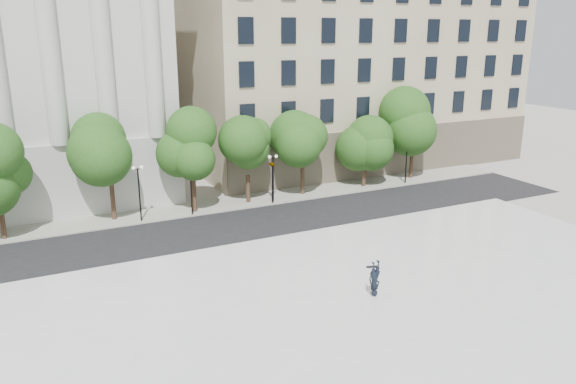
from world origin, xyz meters
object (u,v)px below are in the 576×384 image
(traffic_light_west, at_px, (190,172))
(person_lying, at_px, (374,291))
(skateboard, at_px, (372,267))
(traffic_light_east, at_px, (272,161))

(traffic_light_west, relative_size, person_lying, 2.08)
(skateboard, bearing_deg, person_lying, -104.48)
(traffic_light_east, distance_m, person_lying, 19.35)
(traffic_light_west, xyz_separation_m, traffic_light_east, (7.08, 0.00, 0.14))
(traffic_light_east, xyz_separation_m, person_lying, (-2.64, -18.92, -3.05))
(traffic_light_east, bearing_deg, traffic_light_west, 180.00)
(traffic_light_east, height_order, person_lying, traffic_light_east)
(traffic_light_west, bearing_deg, person_lying, -76.80)
(person_lying, relative_size, skateboard, 2.69)
(traffic_light_west, height_order, skateboard, traffic_light_west)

